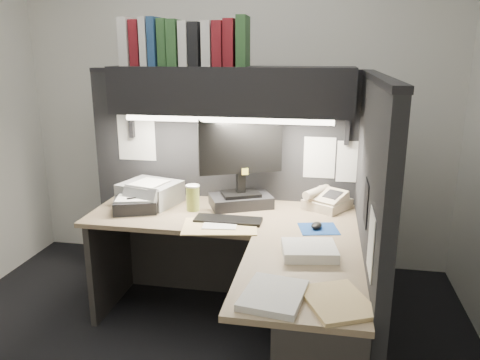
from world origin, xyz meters
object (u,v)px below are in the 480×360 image
(printer, at_px, (150,193))
(monitor, at_px, (241,172))
(telephone, at_px, (327,201))
(coffee_cup, at_px, (193,198))
(desk, at_px, (259,302))
(notebook_stack, at_px, (136,205))
(overhead_shelf, at_px, (231,90))
(keyboard, at_px, (228,220))

(printer, bearing_deg, monitor, 19.23)
(monitor, distance_m, telephone, 0.61)
(telephone, relative_size, coffee_cup, 1.59)
(desk, relative_size, printer, 4.65)
(notebook_stack, bearing_deg, printer, 77.23)
(desk, relative_size, overhead_shelf, 1.10)
(monitor, distance_m, keyboard, 0.38)
(overhead_shelf, xyz_separation_m, printer, (-0.56, -0.07, -0.70))
(overhead_shelf, bearing_deg, notebook_stack, -157.99)
(printer, bearing_deg, overhead_shelf, 22.53)
(notebook_stack, bearing_deg, coffee_cup, 12.41)
(overhead_shelf, height_order, coffee_cup, overhead_shelf)
(monitor, xyz_separation_m, coffee_cup, (-0.29, -0.13, -0.16))
(notebook_stack, bearing_deg, monitor, 17.79)
(keyboard, height_order, telephone, telephone)
(coffee_cup, bearing_deg, notebook_stack, -167.59)
(overhead_shelf, distance_m, notebook_stack, 0.97)
(keyboard, bearing_deg, telephone, 32.01)
(keyboard, relative_size, printer, 1.13)
(telephone, bearing_deg, notebook_stack, -134.52)
(overhead_shelf, relative_size, keyboard, 3.75)
(keyboard, distance_m, printer, 0.66)
(coffee_cup, height_order, notebook_stack, coffee_cup)
(coffee_cup, relative_size, notebook_stack, 0.60)
(desk, relative_size, keyboard, 4.12)
(overhead_shelf, height_order, monitor, overhead_shelf)
(keyboard, bearing_deg, coffee_cup, 148.21)
(telephone, bearing_deg, keyboard, -115.52)
(monitor, relative_size, telephone, 2.34)
(monitor, bearing_deg, overhead_shelf, 133.32)
(keyboard, distance_m, telephone, 0.70)
(telephone, xyz_separation_m, printer, (-1.20, -0.11, 0.02))
(telephone, distance_m, notebook_stack, 1.27)
(overhead_shelf, relative_size, coffee_cup, 9.57)
(coffee_cup, height_order, printer, coffee_cup)
(overhead_shelf, bearing_deg, monitor, -22.40)
(telephone, bearing_deg, monitor, -140.50)
(desk, xyz_separation_m, notebook_stack, (-0.90, 0.51, 0.33))
(monitor, bearing_deg, telephone, -17.41)
(notebook_stack, bearing_deg, overhead_shelf, 22.01)
(coffee_cup, bearing_deg, desk, -48.31)
(desk, bearing_deg, notebook_stack, 150.24)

